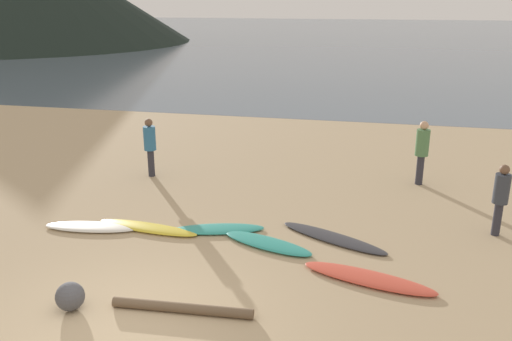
{
  "coord_description": "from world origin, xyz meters",
  "views": [
    {
      "loc": [
        3.5,
        -6.49,
        4.83
      ],
      "look_at": [
        0.7,
        6.15,
        0.6
      ],
      "focal_mm": 37.67,
      "sensor_mm": 36.0,
      "label": 1
    }
  ],
  "objects": [
    {
      "name": "surfboard_1",
      "position": [
        -1.1,
        3.4,
        0.05
      ],
      "size": [
        2.4,
        0.76,
        0.1
      ],
      "primitive_type": "ellipsoid",
      "rotation": [
        0.0,
        0.0,
        -0.13
      ],
      "color": "yellow",
      "rests_on": "ground"
    },
    {
      "name": "beach_rock_far",
      "position": [
        -1.05,
        0.24,
        0.23
      ],
      "size": [
        0.47,
        0.47,
        0.47
      ],
      "primitive_type": "sphere",
      "color": "#4B4C51",
      "rests_on": "ground"
    },
    {
      "name": "ocean_water",
      "position": [
        0.0,
        64.95,
        0.0
      ],
      "size": [
        140.0,
        100.0,
        0.01
      ],
      "primitive_type": "cube",
      "color": "slate",
      "rests_on": "ground"
    },
    {
      "name": "surfboard_4",
      "position": [
        2.87,
        3.78,
        0.04
      ],
      "size": [
        2.43,
        1.55,
        0.07
      ],
      "primitive_type": "ellipsoid",
      "rotation": [
        0.0,
        0.0,
        -0.46
      ],
      "color": "#333338",
      "rests_on": "ground"
    },
    {
      "name": "surfboard_0",
      "position": [
        -2.31,
        3.18,
        0.05
      ],
      "size": [
        2.12,
        0.83,
        0.09
      ],
      "primitive_type": "ellipsoid",
      "rotation": [
        0.0,
        0.0,
        0.13
      ],
      "color": "silver",
      "rests_on": "ground"
    },
    {
      "name": "surfboard_5",
      "position": [
        3.62,
        2.2,
        0.05
      ],
      "size": [
        2.48,
        1.2,
        0.1
      ],
      "primitive_type": "ellipsoid",
      "rotation": [
        0.0,
        0.0,
        -0.26
      ],
      "color": "#D84C38",
      "rests_on": "ground"
    },
    {
      "name": "surfboard_3",
      "position": [
        1.58,
        3.2,
        0.05
      ],
      "size": [
        2.09,
        1.22,
        0.1
      ],
      "primitive_type": "ellipsoid",
      "rotation": [
        0.0,
        0.0,
        -0.35
      ],
      "color": "teal",
      "rests_on": "ground"
    },
    {
      "name": "ground_plane",
      "position": [
        0.0,
        10.0,
        -0.1
      ],
      "size": [
        120.0,
        120.0,
        0.2
      ],
      "primitive_type": "cube",
      "color": "tan",
      "rests_on": "ground"
    },
    {
      "name": "person_0",
      "position": [
        4.83,
        7.74,
        1.02
      ],
      "size": [
        0.35,
        0.35,
        1.73
      ],
      "rotation": [
        0.0,
        0.0,
        0.17
      ],
      "color": "#2D2D38",
      "rests_on": "ground"
    },
    {
      "name": "person_2",
      "position": [
        6.2,
        4.75,
        0.92
      ],
      "size": [
        0.31,
        0.31,
        1.55
      ],
      "rotation": [
        0.0,
        0.0,
        4.0
      ],
      "color": "#2D2D38",
      "rests_on": "ground"
    },
    {
      "name": "person_1",
      "position": [
        -2.45,
        6.83,
        0.97
      ],
      "size": [
        0.33,
        0.33,
        1.64
      ],
      "rotation": [
        0.0,
        0.0,
        3.61
      ],
      "color": "#2D2D38",
      "rests_on": "ground"
    },
    {
      "name": "surfboard_2",
      "position": [
        0.41,
        3.67,
        0.04
      ],
      "size": [
        2.07,
        1.09,
        0.08
      ],
      "primitive_type": "ellipsoid",
      "rotation": [
        0.0,
        0.0,
        0.28
      ],
      "color": "teal",
      "rests_on": "ground"
    },
    {
      "name": "driftwood_log",
      "position": [
        0.73,
        0.53,
        0.08
      ],
      "size": [
        2.32,
        0.29,
        0.17
      ],
      "primitive_type": "cylinder",
      "rotation": [
        0.0,
        1.57,
        0.06
      ],
      "color": "brown",
      "rests_on": "ground"
    }
  ]
}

